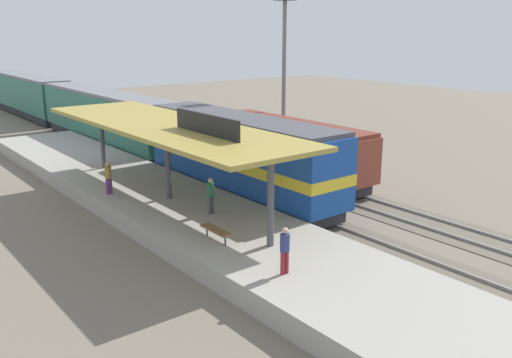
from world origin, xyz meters
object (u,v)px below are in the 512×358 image
(freight_car, at_px, (290,149))
(light_mast, at_px, (284,41))
(person_waiting, at_px, (108,176))
(passenger_carriage_rear, at_px, (27,94))
(locomotive, at_px, (240,156))
(platform_bench, at_px, (216,230))
(passenger_carriage_front, at_px, (106,117))
(person_boarding, at_px, (285,248))
(person_walking, at_px, (211,194))

(freight_car, distance_m, light_mast, 8.37)
(person_waiting, bearing_deg, passenger_carriage_rear, 79.63)
(locomotive, bearing_deg, platform_bench, -132.94)
(locomotive, height_order, passenger_carriage_front, locomotive)
(freight_car, height_order, light_mast, light_mast)
(passenger_carriage_rear, xyz_separation_m, person_boarding, (-5.86, -49.28, -0.46))
(platform_bench, distance_m, freight_car, 12.97)
(locomotive, bearing_deg, light_mast, 34.22)
(platform_bench, height_order, passenger_carriage_rear, passenger_carriage_rear)
(passenger_carriage_front, xyz_separation_m, person_waiting, (-6.67, -15.63, -0.46))
(passenger_carriage_front, bearing_deg, platform_bench, -103.79)
(passenger_carriage_rear, xyz_separation_m, person_walking, (-4.29, -42.33, -0.46))
(person_walking, bearing_deg, freight_car, 26.99)
(locomotive, distance_m, light_mast, 11.17)
(passenger_carriage_rear, height_order, light_mast, light_mast)
(platform_bench, distance_m, passenger_carriage_rear, 45.65)
(person_waiting, xyz_separation_m, person_boarding, (0.80, -12.85, 0.00))
(light_mast, relative_size, person_walking, 6.84)
(locomotive, height_order, passenger_carriage_rear, locomotive)
(person_waiting, xyz_separation_m, person_walking, (2.38, -5.89, 0.00))
(freight_car, bearing_deg, person_waiting, 173.08)
(locomotive, height_order, person_boarding, locomotive)
(passenger_carriage_front, bearing_deg, person_walking, -101.26)
(light_mast, height_order, person_waiting, light_mast)
(platform_bench, distance_m, person_waiting, 8.85)
(locomotive, xyz_separation_m, freight_car, (4.60, 1.00, -0.44))
(locomotive, distance_m, passenger_carriage_rear, 38.80)
(person_walking, bearing_deg, person_boarding, -102.75)
(person_boarding, bearing_deg, passenger_carriage_rear, 83.22)
(passenger_carriage_front, height_order, freight_car, passenger_carriage_front)
(platform_bench, height_order, freight_car, freight_car)
(locomotive, height_order, person_walking, locomotive)
(freight_car, bearing_deg, passenger_carriage_rear, 96.94)
(light_mast, xyz_separation_m, person_waiting, (-14.47, -2.94, -6.54))
(light_mast, bearing_deg, passenger_carriage_front, 121.57)
(passenger_carriage_front, bearing_deg, passenger_carriage_rear, 90.00)
(person_waiting, distance_m, person_walking, 6.35)
(freight_car, distance_m, person_boarding, 15.53)
(person_waiting, bearing_deg, freight_car, -6.92)
(person_waiting, bearing_deg, platform_bench, -85.68)
(platform_bench, xyz_separation_m, person_walking, (1.71, 2.92, 0.51))
(passenger_carriage_front, relative_size, person_boarding, 11.70)
(locomotive, distance_m, person_walking, 5.58)
(platform_bench, distance_m, light_mast, 19.45)
(passenger_carriage_rear, xyz_separation_m, freight_car, (4.60, -37.80, -0.34))
(locomotive, relative_size, passenger_carriage_front, 0.72)
(person_boarding, bearing_deg, light_mast, 49.13)
(freight_car, xyz_separation_m, person_boarding, (-10.46, -11.48, -0.12))
(locomotive, distance_m, passenger_carriage_front, 18.00)
(freight_car, height_order, person_walking, freight_car)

